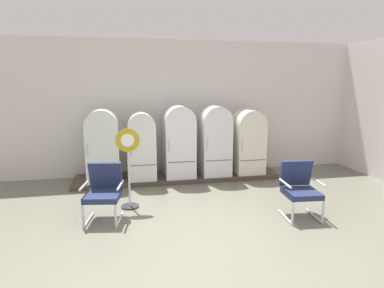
{
  "coord_description": "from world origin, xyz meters",
  "views": [
    {
      "loc": [
        -1.09,
        -4.19,
        2.25
      ],
      "look_at": [
        0.28,
        2.75,
        0.88
      ],
      "focal_mm": 30.03,
      "sensor_mm": 36.0,
      "label": 1
    }
  ],
  "objects_px": {
    "armchair_right": "(299,187)",
    "sign_stand": "(129,171)",
    "refrigerator_4": "(248,140)",
    "refrigerator_0": "(103,143)",
    "refrigerator_3": "(215,139)",
    "refrigerator_1": "(142,144)",
    "refrigerator_2": "(179,139)",
    "armchair_left": "(104,189)"
  },
  "relations": [
    {
      "from": "refrigerator_3",
      "to": "sign_stand",
      "type": "bearing_deg",
      "value": -144.16
    },
    {
      "from": "refrigerator_0",
      "to": "refrigerator_3",
      "type": "xyz_separation_m",
      "value": [
        2.53,
        -0.02,
        0.02
      ]
    },
    {
      "from": "refrigerator_2",
      "to": "sign_stand",
      "type": "height_order",
      "value": "refrigerator_2"
    },
    {
      "from": "refrigerator_3",
      "to": "sign_stand",
      "type": "distance_m",
      "value": 2.47
    },
    {
      "from": "refrigerator_4",
      "to": "refrigerator_0",
      "type": "bearing_deg",
      "value": -179.58
    },
    {
      "from": "refrigerator_1",
      "to": "refrigerator_3",
      "type": "height_order",
      "value": "refrigerator_3"
    },
    {
      "from": "refrigerator_0",
      "to": "refrigerator_3",
      "type": "distance_m",
      "value": 2.53
    },
    {
      "from": "refrigerator_0",
      "to": "sign_stand",
      "type": "bearing_deg",
      "value": -69.54
    },
    {
      "from": "refrigerator_4",
      "to": "armchair_right",
      "type": "xyz_separation_m",
      "value": [
        0.0,
        -2.4,
        -0.38
      ]
    },
    {
      "from": "refrigerator_0",
      "to": "armchair_left",
      "type": "height_order",
      "value": "refrigerator_0"
    },
    {
      "from": "armchair_right",
      "to": "sign_stand",
      "type": "bearing_deg",
      "value": 161.8
    },
    {
      "from": "sign_stand",
      "to": "refrigerator_4",
      "type": "bearing_deg",
      "value": 27.72
    },
    {
      "from": "refrigerator_2",
      "to": "armchair_right",
      "type": "relative_size",
      "value": 1.73
    },
    {
      "from": "refrigerator_1",
      "to": "refrigerator_4",
      "type": "distance_m",
      "value": 2.52
    },
    {
      "from": "armchair_left",
      "to": "sign_stand",
      "type": "xyz_separation_m",
      "value": [
        0.41,
        0.43,
        0.16
      ]
    },
    {
      "from": "refrigerator_2",
      "to": "refrigerator_4",
      "type": "xyz_separation_m",
      "value": [
        1.67,
        -0.01,
        -0.07
      ]
    },
    {
      "from": "refrigerator_2",
      "to": "refrigerator_3",
      "type": "relative_size",
      "value": 1.01
    },
    {
      "from": "refrigerator_4",
      "to": "armchair_left",
      "type": "bearing_deg",
      "value": -149.42
    },
    {
      "from": "refrigerator_1",
      "to": "refrigerator_2",
      "type": "distance_m",
      "value": 0.85
    },
    {
      "from": "armchair_right",
      "to": "refrigerator_2",
      "type": "bearing_deg",
      "value": 124.66
    },
    {
      "from": "refrigerator_1",
      "to": "armchair_left",
      "type": "xyz_separation_m",
      "value": [
        -0.71,
        -1.86,
        -0.38
      ]
    },
    {
      "from": "refrigerator_2",
      "to": "refrigerator_4",
      "type": "bearing_deg",
      "value": -0.33
    },
    {
      "from": "refrigerator_2",
      "to": "sign_stand",
      "type": "relative_size",
      "value": 1.12
    },
    {
      "from": "refrigerator_4",
      "to": "sign_stand",
      "type": "relative_size",
      "value": 1.03
    },
    {
      "from": "refrigerator_1",
      "to": "armchair_left",
      "type": "height_order",
      "value": "refrigerator_1"
    },
    {
      "from": "armchair_right",
      "to": "refrigerator_0",
      "type": "bearing_deg",
      "value": 144.68
    },
    {
      "from": "refrigerator_3",
      "to": "armchair_right",
      "type": "xyz_separation_m",
      "value": [
        0.82,
        -2.36,
        -0.44
      ]
    },
    {
      "from": "refrigerator_1",
      "to": "armchair_right",
      "type": "bearing_deg",
      "value": -43.19
    },
    {
      "from": "armchair_left",
      "to": "sign_stand",
      "type": "height_order",
      "value": "sign_stand"
    },
    {
      "from": "armchair_left",
      "to": "refrigerator_4",
      "type": "bearing_deg",
      "value": 30.58
    },
    {
      "from": "refrigerator_2",
      "to": "armchair_right",
      "type": "distance_m",
      "value": 2.97
    },
    {
      "from": "armchair_right",
      "to": "refrigerator_4",
      "type": "bearing_deg",
      "value": 90.07
    },
    {
      "from": "refrigerator_4",
      "to": "armchair_right",
      "type": "bearing_deg",
      "value": -89.93
    },
    {
      "from": "refrigerator_1",
      "to": "refrigerator_4",
      "type": "bearing_deg",
      "value": 0.92
    },
    {
      "from": "refrigerator_4",
      "to": "armchair_right",
      "type": "height_order",
      "value": "refrigerator_4"
    },
    {
      "from": "refrigerator_1",
      "to": "refrigerator_2",
      "type": "relative_size",
      "value": 0.92
    },
    {
      "from": "refrigerator_4",
      "to": "sign_stand",
      "type": "bearing_deg",
      "value": -152.28
    },
    {
      "from": "refrigerator_2",
      "to": "sign_stand",
      "type": "xyz_separation_m",
      "value": [
        -1.15,
        -1.49,
        -0.28
      ]
    },
    {
      "from": "refrigerator_3",
      "to": "armchair_right",
      "type": "relative_size",
      "value": 1.71
    },
    {
      "from": "armchair_right",
      "to": "sign_stand",
      "type": "distance_m",
      "value": 2.97
    },
    {
      "from": "refrigerator_3",
      "to": "refrigerator_0",
      "type": "bearing_deg",
      "value": 179.66
    },
    {
      "from": "refrigerator_2",
      "to": "armchair_left",
      "type": "bearing_deg",
      "value": -129.12
    }
  ]
}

